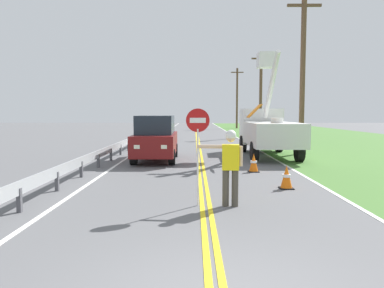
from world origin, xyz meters
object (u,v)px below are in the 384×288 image
object	(u,v)px
utility_pole_mid	(261,93)
utility_pole_far	(237,97)
utility_bucket_truck	(267,128)
utility_pole_near	(303,72)
traffic_cone_lead	(286,177)
stop_sign_paddle	(198,135)
flagger_worker	(230,163)
traffic_cone_mid	(254,163)
oncoming_suv_nearest	(156,138)

from	to	relation	value
utility_pole_mid	utility_pole_far	world-z (taller)	utility_pole_far
utility_bucket_truck	utility_pole_far	bearing A→B (deg)	86.09
utility_pole_near	traffic_cone_lead	bearing A→B (deg)	-108.31
traffic_cone_lead	stop_sign_paddle	bearing A→B (deg)	-142.40
flagger_worker	traffic_cone_mid	size ratio (longest dim) A/B	2.61
oncoming_suv_nearest	utility_pole_mid	distance (m)	19.72
oncoming_suv_nearest	traffic_cone_mid	world-z (taller)	oncoming_suv_nearest
oncoming_suv_nearest	traffic_cone_mid	size ratio (longest dim) A/B	6.61
traffic_cone_mid	oncoming_suv_nearest	bearing A→B (deg)	140.53
flagger_worker	utility_pole_far	size ratio (longest dim) A/B	0.21
utility_bucket_truck	oncoming_suv_nearest	bearing A→B (deg)	-158.29
utility_pole_near	utility_pole_far	world-z (taller)	utility_pole_far
flagger_worker	traffic_cone_mid	bearing A→B (deg)	74.96
flagger_worker	traffic_cone_mid	distance (m)	5.44
utility_bucket_truck	utility_pole_near	bearing A→B (deg)	17.48
utility_pole_near	traffic_cone_mid	xyz separation A→B (m)	(-3.55, -6.19, -4.09)
utility_pole_mid	utility_pole_far	distance (m)	18.94
flagger_worker	utility_pole_far	distance (m)	45.68
utility_pole_near	utility_pole_far	distance (m)	33.83
utility_bucket_truck	traffic_cone_mid	world-z (taller)	utility_bucket_truck
stop_sign_paddle	flagger_worker	bearing A→B (deg)	-4.56
stop_sign_paddle	traffic_cone_lead	bearing A→B (deg)	37.60
traffic_cone_mid	stop_sign_paddle	bearing A→B (deg)	-112.82
flagger_worker	utility_bucket_truck	world-z (taller)	utility_bucket_truck
oncoming_suv_nearest	traffic_cone_mid	xyz separation A→B (m)	(4.05, -3.33, -0.72)
oncoming_suv_nearest	utility_pole_near	distance (m)	8.79
utility_bucket_truck	utility_pole_mid	xyz separation A→B (m)	(2.40, 15.52, 2.70)
utility_pole_near	utility_bucket_truck	bearing A→B (deg)	-162.52
utility_pole_mid	traffic_cone_lead	world-z (taller)	utility_pole_mid
stop_sign_paddle	utility_pole_near	xyz separation A→B (m)	(5.71, 11.34, 2.71)
flagger_worker	utility_bucket_truck	size ratio (longest dim) A/B	0.27
traffic_cone_lead	traffic_cone_mid	xyz separation A→B (m)	(-0.47, 3.12, 0.00)
flagger_worker	stop_sign_paddle	world-z (taller)	stop_sign_paddle
utility_pole_near	traffic_cone_lead	xyz separation A→B (m)	(-3.08, -9.32, -4.09)
utility_bucket_truck	utility_pole_far	distance (m)	34.67
traffic_cone_mid	flagger_worker	bearing A→B (deg)	-105.04
stop_sign_paddle	utility_pole_near	bearing A→B (deg)	63.26
stop_sign_paddle	utility_pole_far	world-z (taller)	utility_pole_far
flagger_worker	oncoming_suv_nearest	size ratio (longest dim) A/B	0.40
stop_sign_paddle	utility_pole_far	size ratio (longest dim) A/B	0.27
utility_pole_mid	utility_pole_far	xyz separation A→B (m)	(-0.05, 18.94, 0.39)
utility_pole_near	traffic_cone_lead	world-z (taller)	utility_pole_near
flagger_worker	utility_pole_far	xyz separation A→B (m)	(5.32, 45.23, 3.46)
stop_sign_paddle	traffic_cone_mid	xyz separation A→B (m)	(2.17, 5.15, -1.37)
stop_sign_paddle	traffic_cone_mid	distance (m)	5.75
utility_pole_mid	traffic_cone_lead	xyz separation A→B (m)	(-3.50, -24.21, -3.77)
utility_pole_near	utility_pole_mid	xyz separation A→B (m)	(0.42, 14.89, -0.31)
oncoming_suv_nearest	utility_pole_far	size ratio (longest dim) A/B	0.54
utility_bucket_truck	utility_pole_near	world-z (taller)	utility_pole_near
flagger_worker	utility_bucket_truck	bearing A→B (deg)	74.63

